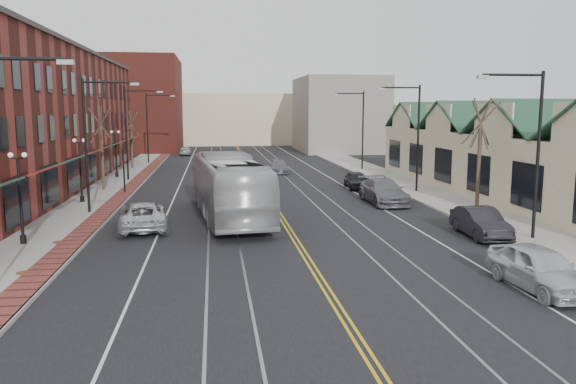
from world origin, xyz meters
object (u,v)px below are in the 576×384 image
object	(u,v)px
parked_suv	(143,216)
parked_car_d	(357,180)
transit_bus	(229,187)
parked_car_a	(539,268)
parked_car_b	(480,223)
parked_car_c	(383,191)

from	to	relation	value
parked_suv	parked_car_d	xyz separation A→B (m)	(15.22, 13.57, -0.05)
transit_bus	parked_suv	bearing A→B (deg)	22.19
transit_bus	parked_car_a	size ratio (longest dim) A/B	2.87
parked_suv	parked_car_a	bearing A→B (deg)	133.82
transit_bus	parked_suv	world-z (taller)	transit_bus
transit_bus	parked_car_a	world-z (taller)	transit_bus
parked_car_b	parked_car_d	bearing A→B (deg)	98.64
parked_car_a	parked_car_c	world-z (taller)	parked_car_c
parked_suv	parked_car_d	distance (m)	20.39
parked_car_a	parked_suv	bearing A→B (deg)	137.70
parked_car_b	parked_car_d	xyz separation A→B (m)	(-1.80, 17.70, -0.05)
parked_car_b	parked_car_d	size ratio (longest dim) A/B	1.10
parked_suv	parked_car_b	world-z (taller)	parked_suv
transit_bus	parked_car_c	world-z (taller)	transit_bus
parked_car_c	parked_car_d	world-z (taller)	parked_car_c
parked_suv	parked_car_a	distance (m)	19.52
parked_car_b	parked_car_d	world-z (taller)	parked_car_b
parked_suv	parked_car_d	world-z (taller)	parked_suv
parked_car_c	parked_car_b	bearing A→B (deg)	-81.49
parked_car_a	parked_car_b	bearing A→B (deg)	73.95
parked_car_c	parked_car_d	distance (m)	7.21
parked_car_a	parked_car_d	xyz separation A→B (m)	(0.00, 25.80, -0.10)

